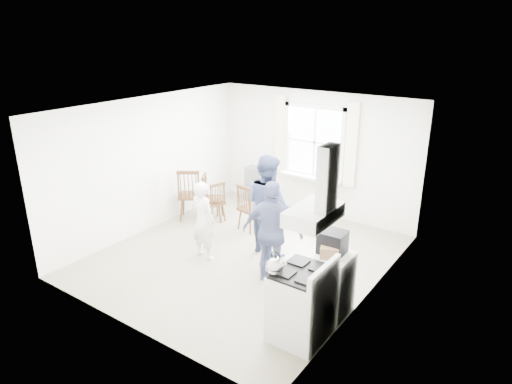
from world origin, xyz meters
name	(u,v)px	position (x,y,z in m)	size (l,w,h in m)	color
room_shell	(244,186)	(0.00, 0.00, 1.30)	(4.62, 5.12, 2.64)	gray
window_assembly	(314,147)	(0.00, 2.45, 1.46)	(1.88, 0.24, 1.70)	white
range_hood	(318,202)	(2.07, -1.35, 1.90)	(0.45, 0.76, 0.94)	white
shelf_unit	(255,184)	(-1.40, 2.33, 0.40)	(0.40, 0.30, 0.80)	gray
gas_stove	(302,304)	(1.91, -1.35, 0.48)	(0.68, 0.76, 1.12)	silver
kettle	(275,266)	(1.65, -1.58, 1.05)	(0.21, 0.21, 0.30)	silver
low_cabinet	(331,284)	(1.98, -0.65, 0.45)	(0.50, 0.55, 0.90)	white
stereo_stack	(333,242)	(1.94, -0.60, 1.06)	(0.36, 0.32, 0.31)	black
cardboard_box	(330,252)	(1.98, -0.75, 0.98)	(0.24, 0.17, 0.16)	#A2744E
windsor_chair_a	(189,190)	(-1.83, 0.61, 0.68)	(0.65, 0.64, 1.12)	#3F2514
windsor_chair_b	(246,203)	(-0.59, 0.87, 0.58)	(0.47, 0.47, 0.96)	#3F2514
windsor_chair_c	(217,198)	(-1.33, 0.87, 0.53)	(0.46, 0.46, 0.87)	#3F2514
person_left	(203,220)	(-0.54, -0.44, 0.70)	(0.51, 0.51, 1.40)	silver
person_mid	(268,205)	(0.23, 0.39, 0.89)	(0.87, 0.87, 1.79)	#3F4B75
person_right	(272,232)	(0.83, -0.38, 0.82)	(0.96, 0.96, 1.64)	navy
potted_plant	(321,171)	(0.23, 2.36, 1.00)	(0.17, 0.17, 0.30)	#347638
windsor_chair_d	(208,192)	(-1.58, 0.89, 0.60)	(0.56, 0.56, 0.98)	#3F2514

